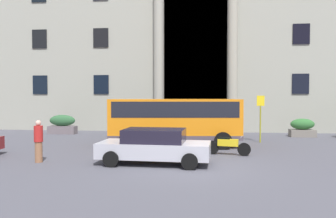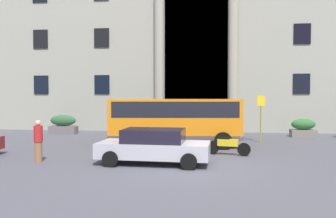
{
  "view_description": "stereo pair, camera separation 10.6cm",
  "coord_description": "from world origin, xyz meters",
  "px_view_note": "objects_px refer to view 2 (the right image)",
  "views": [
    {
      "loc": [
        0.6,
        -12.85,
        2.73
      ],
      "look_at": [
        -1.3,
        4.33,
        2.07
      ],
      "focal_mm": 36.35,
      "sensor_mm": 36.0,
      "label": 1
    },
    {
      "loc": [
        0.71,
        -12.84,
        2.73
      ],
      "look_at": [
        -1.3,
        4.33,
        2.07
      ],
      "focal_mm": 36.35,
      "sensor_mm": 36.0,
      "label": 2
    }
  ],
  "objects_px": {
    "parked_hatchback_near": "(154,146)",
    "scooter_by_planter": "(227,145)",
    "hedge_planter_entrance_right": "(211,125)",
    "hedge_planter_west": "(122,124)",
    "bus_stop_sign": "(261,114)",
    "pedestrian_woman_with_bag": "(38,141)",
    "orange_minibus": "(175,118)",
    "hedge_planter_entrance_left": "(303,128)",
    "hedge_planter_far_west": "(63,125)"
  },
  "relations": [
    {
      "from": "hedge_planter_entrance_right",
      "to": "scooter_by_planter",
      "type": "relative_size",
      "value": 1.0
    },
    {
      "from": "scooter_by_planter",
      "to": "pedestrian_woman_with_bag",
      "type": "bearing_deg",
      "value": -149.06
    },
    {
      "from": "scooter_by_planter",
      "to": "bus_stop_sign",
      "type": "bearing_deg",
      "value": 76.55
    },
    {
      "from": "hedge_planter_entrance_left",
      "to": "hedge_planter_entrance_right",
      "type": "bearing_deg",
      "value": -178.48
    },
    {
      "from": "bus_stop_sign",
      "to": "hedge_planter_west",
      "type": "height_order",
      "value": "bus_stop_sign"
    },
    {
      "from": "orange_minibus",
      "to": "hedge_planter_west",
      "type": "distance_m",
      "value": 6.37
    },
    {
      "from": "hedge_planter_entrance_right",
      "to": "scooter_by_planter",
      "type": "distance_m",
      "value": 7.58
    },
    {
      "from": "orange_minibus",
      "to": "pedestrian_woman_with_bag",
      "type": "distance_m",
      "value": 7.32
    },
    {
      "from": "bus_stop_sign",
      "to": "hedge_planter_entrance_right",
      "type": "xyz_separation_m",
      "value": [
        -2.86,
        3.04,
        -0.96
      ]
    },
    {
      "from": "bus_stop_sign",
      "to": "hedge_planter_west",
      "type": "xyz_separation_m",
      "value": [
        -9.01,
        2.77,
        -0.95
      ]
    },
    {
      "from": "parked_hatchback_near",
      "to": "scooter_by_planter",
      "type": "height_order",
      "value": "parked_hatchback_near"
    },
    {
      "from": "hedge_planter_entrance_left",
      "to": "scooter_by_planter",
      "type": "height_order",
      "value": "hedge_planter_entrance_left"
    },
    {
      "from": "bus_stop_sign",
      "to": "hedge_planter_west",
      "type": "relative_size",
      "value": 1.77
    },
    {
      "from": "hedge_planter_far_west",
      "to": "hedge_planter_west",
      "type": "height_order",
      "value": "hedge_planter_west"
    },
    {
      "from": "hedge_planter_west",
      "to": "scooter_by_planter",
      "type": "relative_size",
      "value": 0.76
    },
    {
      "from": "hedge_planter_entrance_left",
      "to": "pedestrian_woman_with_bag",
      "type": "distance_m",
      "value": 16.82
    },
    {
      "from": "hedge_planter_entrance_left",
      "to": "parked_hatchback_near",
      "type": "xyz_separation_m",
      "value": [
        -8.5,
        -10.07,
        0.13
      ]
    },
    {
      "from": "orange_minibus",
      "to": "hedge_planter_entrance_left",
      "type": "bearing_deg",
      "value": 26.6
    },
    {
      "from": "hedge_planter_entrance_left",
      "to": "parked_hatchback_near",
      "type": "bearing_deg",
      "value": -130.17
    },
    {
      "from": "hedge_planter_entrance_right",
      "to": "hedge_planter_west",
      "type": "distance_m",
      "value": 6.16
    },
    {
      "from": "orange_minibus",
      "to": "bus_stop_sign",
      "type": "height_order",
      "value": "bus_stop_sign"
    },
    {
      "from": "parked_hatchback_near",
      "to": "pedestrian_woman_with_bag",
      "type": "xyz_separation_m",
      "value": [
        -4.78,
        -0.24,
        0.16
      ]
    },
    {
      "from": "hedge_planter_entrance_right",
      "to": "parked_hatchback_near",
      "type": "distance_m",
      "value": 10.19
    },
    {
      "from": "bus_stop_sign",
      "to": "pedestrian_woman_with_bag",
      "type": "relative_size",
      "value": 1.59
    },
    {
      "from": "hedge_planter_west",
      "to": "bus_stop_sign",
      "type": "bearing_deg",
      "value": -17.06
    },
    {
      "from": "hedge_planter_entrance_left",
      "to": "parked_hatchback_near",
      "type": "height_order",
      "value": "parked_hatchback_near"
    },
    {
      "from": "orange_minibus",
      "to": "hedge_planter_far_west",
      "type": "xyz_separation_m",
      "value": [
        -8.63,
        5.11,
        -0.88
      ]
    },
    {
      "from": "hedge_planter_entrance_left",
      "to": "parked_hatchback_near",
      "type": "distance_m",
      "value": 13.18
    },
    {
      "from": "hedge_planter_far_west",
      "to": "pedestrian_woman_with_bag",
      "type": "xyz_separation_m",
      "value": [
        3.45,
        -10.23,
        0.22
      ]
    },
    {
      "from": "hedge_planter_far_west",
      "to": "hedge_planter_entrance_left",
      "type": "bearing_deg",
      "value": 0.25
    },
    {
      "from": "hedge_planter_entrance_left",
      "to": "hedge_planter_far_west",
      "type": "bearing_deg",
      "value": -179.75
    },
    {
      "from": "scooter_by_planter",
      "to": "hedge_planter_entrance_left",
      "type": "bearing_deg",
      "value": 67.27
    },
    {
      "from": "pedestrian_woman_with_bag",
      "to": "hedge_planter_entrance_right",
      "type": "bearing_deg",
      "value": 161.88
    },
    {
      "from": "bus_stop_sign",
      "to": "parked_hatchback_near",
      "type": "distance_m",
      "value": 8.7
    },
    {
      "from": "parked_hatchback_near",
      "to": "scooter_by_planter",
      "type": "bearing_deg",
      "value": 40.89
    },
    {
      "from": "hedge_planter_west",
      "to": "parked_hatchback_near",
      "type": "xyz_separation_m",
      "value": [
        3.77,
        -9.64,
        -0.03
      ]
    },
    {
      "from": "orange_minibus",
      "to": "parked_hatchback_near",
      "type": "height_order",
      "value": "orange_minibus"
    },
    {
      "from": "orange_minibus",
      "to": "hedge_planter_far_west",
      "type": "bearing_deg",
      "value": 143.38
    },
    {
      "from": "hedge_planter_entrance_right",
      "to": "hedge_planter_west",
      "type": "height_order",
      "value": "hedge_planter_west"
    },
    {
      "from": "bus_stop_sign",
      "to": "scooter_by_planter",
      "type": "xyz_separation_m",
      "value": [
        -2.2,
        -4.51,
        -1.24
      ]
    },
    {
      "from": "hedge_planter_west",
      "to": "parked_hatchback_near",
      "type": "relative_size",
      "value": 0.34
    },
    {
      "from": "hedge_planter_west",
      "to": "scooter_by_planter",
      "type": "xyz_separation_m",
      "value": [
        6.81,
        -7.28,
        -0.29
      ]
    },
    {
      "from": "hedge_planter_far_west",
      "to": "scooter_by_planter",
      "type": "height_order",
      "value": "hedge_planter_far_west"
    },
    {
      "from": "parked_hatchback_near",
      "to": "scooter_by_planter",
      "type": "relative_size",
      "value": 2.23
    },
    {
      "from": "hedge_planter_entrance_right",
      "to": "hedge_planter_entrance_left",
      "type": "relative_size",
      "value": 1.25
    },
    {
      "from": "pedestrian_woman_with_bag",
      "to": "hedge_planter_west",
      "type": "bearing_deg",
      "value": -168.73
    },
    {
      "from": "orange_minibus",
      "to": "hedge_planter_west",
      "type": "height_order",
      "value": "orange_minibus"
    },
    {
      "from": "hedge_planter_entrance_left",
      "to": "scooter_by_planter",
      "type": "xyz_separation_m",
      "value": [
        -5.46,
        -7.71,
        -0.13
      ]
    },
    {
      "from": "hedge_planter_west",
      "to": "parked_hatchback_near",
      "type": "distance_m",
      "value": 10.35
    },
    {
      "from": "bus_stop_sign",
      "to": "pedestrian_woman_with_bag",
      "type": "height_order",
      "value": "bus_stop_sign"
    }
  ]
}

